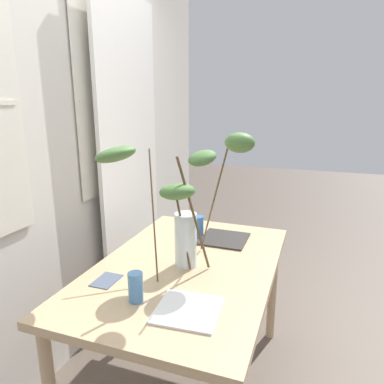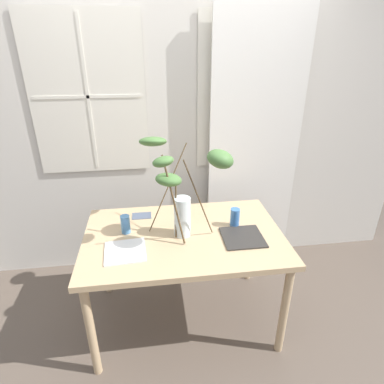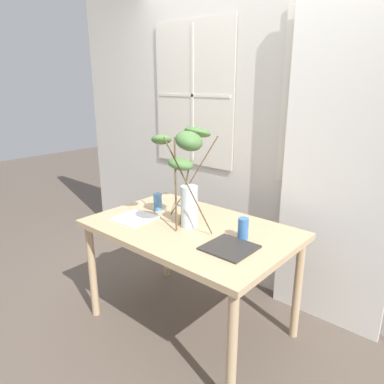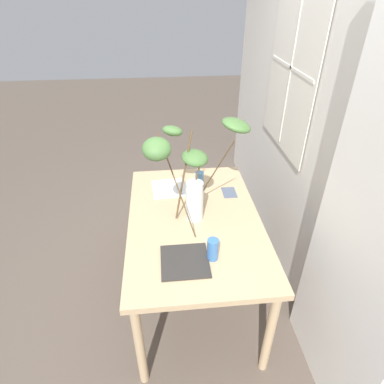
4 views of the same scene
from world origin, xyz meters
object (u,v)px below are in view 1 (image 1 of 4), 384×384
at_px(dining_table, 186,278).
at_px(plate_square_right, 224,239).
at_px(drinking_glass_blue_left, 136,287).
at_px(drinking_glass_blue_right, 198,227).
at_px(plate_square_left, 188,310).
at_px(vase_with_branches, 183,193).

xyz_separation_m(dining_table, plate_square_right, (0.39, -0.10, 0.09)).
height_order(dining_table, drinking_glass_blue_left, drinking_glass_blue_left).
bearing_deg(plate_square_right, drinking_glass_blue_right, 95.31).
bearing_deg(dining_table, drinking_glass_blue_right, 9.58).
height_order(dining_table, plate_square_left, plate_square_left).
relative_size(vase_with_branches, plate_square_left, 2.91).
xyz_separation_m(drinking_glass_blue_left, plate_square_left, (0.00, -0.23, -0.06)).
distance_m(dining_table, drinking_glass_blue_right, 0.41).
distance_m(drinking_glass_blue_left, plate_square_left, 0.24).
xyz_separation_m(drinking_glass_blue_left, plate_square_right, (0.79, -0.18, -0.06)).
distance_m(dining_table, drinking_glass_blue_left, 0.43).
xyz_separation_m(drinking_glass_blue_left, drinking_glass_blue_right, (0.78, -0.02, 0.00)).
xyz_separation_m(dining_table, drinking_glass_blue_right, (0.38, 0.06, 0.15)).
xyz_separation_m(vase_with_branches, plate_square_right, (0.42, -0.10, -0.39)).
height_order(plate_square_left, plate_square_right, plate_square_right).
relative_size(dining_table, drinking_glass_blue_left, 10.48).
relative_size(drinking_glass_blue_right, plate_square_left, 0.53).
relative_size(dining_table, vase_with_branches, 1.84).
height_order(dining_table, plate_square_right, plate_square_right).
distance_m(dining_table, plate_square_right, 0.41).
relative_size(dining_table, plate_square_right, 5.00).
relative_size(dining_table, drinking_glass_blue_right, 10.04).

